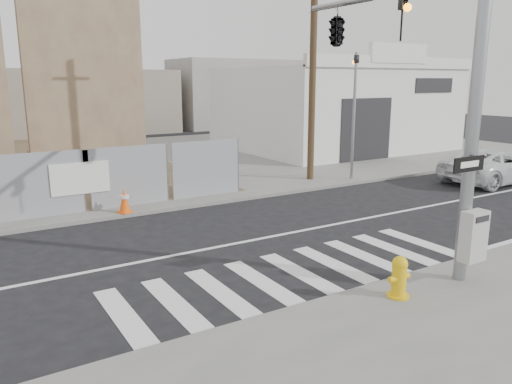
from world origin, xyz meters
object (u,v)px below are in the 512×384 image
auto_shop (333,108)px  fire_hydrant (399,277)px  signal_pole (376,56)px  traffic_cone_d (124,201)px  suv (497,165)px

auto_shop → fire_hydrant: bearing=-126.8°
signal_pole → fire_hydrant: (-1.77, -2.71, -4.25)m
auto_shop → fire_hydrant: auto_shop is taller
traffic_cone_d → signal_pole: bearing=-55.1°
signal_pole → suv: signal_pole is taller
signal_pole → traffic_cone_d: 8.75m
signal_pole → fire_hydrant: signal_pole is taller
signal_pole → auto_shop: signal_pole is taller
traffic_cone_d → suv: bearing=-11.0°
auto_shop → fire_hydrant: 22.23m
auto_shop → suv: size_ratio=2.32×
fire_hydrant → suv: 13.78m
signal_pole → suv: size_ratio=1.35×
signal_pole → traffic_cone_d: signal_pole is taller
signal_pole → traffic_cone_d: (-4.36, 6.27, -4.27)m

